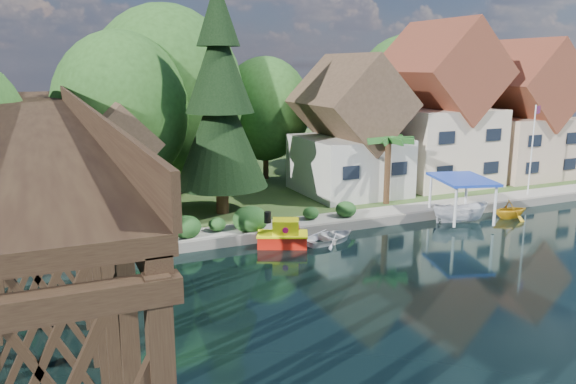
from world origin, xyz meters
The scene contains 18 objects.
ground centered at (0.00, 0.00, 0.00)m, with size 140.00×140.00×0.00m, color black.
bank centered at (0.00, 34.00, 0.25)m, with size 140.00×52.00×0.50m, color #2E461C.
seawall centered at (4.00, 8.00, 0.31)m, with size 60.00×0.40×0.62m, color slate.
promenade centered at (6.00, 9.30, 0.53)m, with size 50.00×2.60×0.06m, color gray.
trestle_bridge centered at (-16.00, 5.17, 5.35)m, with size 4.12×44.18×9.30m.
house_left centered at (7.00, 16.00, 5.14)m, with size 7.64×8.64×11.02m.
house_center centered at (16.00, 16.50, 6.42)m, with size 8.65×9.18×13.89m.
house_right centered at (25.00, 16.00, 5.78)m, with size 8.15×8.64×12.45m.
shed centered at (-11.00, 14.50, 3.83)m, with size 5.09×5.40×7.85m.
bg_trees centered at (1.00, 21.25, 7.29)m, with size 49.90×13.30×10.57m.
shrubs centered at (-4.60, 9.26, 1.23)m, with size 15.76×2.47×1.70m.
conifer centered at (-4.30, 13.79, 8.03)m, with size 6.35×6.35×15.63m.
palm_tree centered at (7.69, 11.48, 5.14)m, with size 4.51×4.51×5.31m.
flagpole centered at (19.50, 9.17, 4.88)m, with size 1.03×0.52×7.14m.
tugboat centered at (-2.77, 6.68, 0.65)m, with size 3.42×2.75×2.18m.
boat_white_a centered at (0.23, 6.32, 0.39)m, with size 2.67×3.74×0.77m, color white.
boat_canopy centered at (10.48, 6.58, 1.34)m, with size 4.54×5.58×3.12m.
boat_yellow centered at (14.46, 6.00, 0.72)m, with size 2.36×2.74×1.44m, color gold.
Camera 1 is at (-15.47, -22.76, 10.57)m, focal length 35.00 mm.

